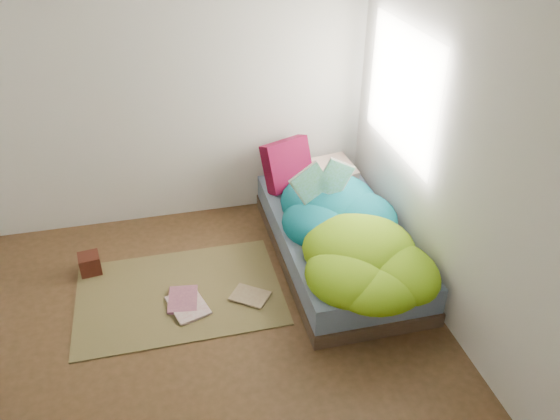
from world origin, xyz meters
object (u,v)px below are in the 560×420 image
(bed, at_px, (337,241))
(floor_book_b, at_px, (168,301))
(floor_book_a, at_px, (172,312))
(pillow_magenta, at_px, (288,164))
(open_book, at_px, (324,170))
(wooden_box, at_px, (90,264))

(bed, relative_size, floor_book_b, 6.58)
(bed, distance_m, floor_book_a, 1.50)
(pillow_magenta, relative_size, open_book, 0.97)
(bed, bearing_deg, floor_book_a, -164.91)
(pillow_magenta, xyz_separation_m, floor_book_a, (-1.18, -1.12, -0.54))
(wooden_box, relative_size, floor_book_b, 0.55)
(floor_book_a, height_order, floor_book_b, floor_book_b)
(floor_book_b, bearing_deg, wooden_box, 146.01)
(pillow_magenta, bearing_deg, open_book, -100.66)
(pillow_magenta, bearing_deg, bed, -93.50)
(bed, bearing_deg, wooden_box, 172.35)
(wooden_box, distance_m, floor_book_a, 0.91)
(bed, height_order, floor_book_a, bed)
(open_book, bearing_deg, floor_book_b, -174.50)
(pillow_magenta, xyz_separation_m, open_book, (0.14, -0.64, 0.26))
(open_book, xyz_separation_m, floor_book_a, (-1.32, -0.48, -0.80))
(pillow_magenta, xyz_separation_m, floor_book_b, (-1.21, -0.99, -0.54))
(open_book, height_order, wooden_box, open_book)
(bed, xyz_separation_m, floor_book_a, (-1.44, -0.39, -0.14))
(pillow_magenta, height_order, open_book, open_book)
(floor_book_a, relative_size, floor_book_b, 1.14)
(bed, distance_m, pillow_magenta, 0.87)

